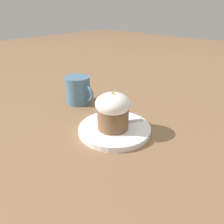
{
  "coord_description": "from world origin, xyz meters",
  "views": [
    {
      "loc": [
        0.36,
        -0.41,
        0.34
      ],
      "look_at": [
        -0.0,
        -0.01,
        0.06
      ],
      "focal_mm": 35.0,
      "sensor_mm": 36.0,
      "label": 1
    }
  ],
  "objects": [
    {
      "name": "coffee_cup",
      "position": [
        -0.24,
        0.07,
        0.05
      ],
      "size": [
        0.13,
        0.09,
        0.1
      ],
      "color": "teal",
      "rests_on": "ground_plane"
    },
    {
      "name": "carrot_cake",
      "position": [
        -0.0,
        -0.01,
        0.07
      ],
      "size": [
        0.1,
        0.1,
        0.11
      ],
      "color": "brown",
      "rests_on": "dessert_plate"
    },
    {
      "name": "dessert_plate",
      "position": [
        0.0,
        0.0,
        0.01
      ],
      "size": [
        0.21,
        0.21,
        0.02
      ],
      "color": "white",
      "rests_on": "ground_plane"
    },
    {
      "name": "spoon",
      "position": [
        -0.01,
        0.01,
        0.02
      ],
      "size": [
        0.08,
        0.12,
        0.01
      ],
      "color": "#B7B7BC",
      "rests_on": "dessert_plate"
    },
    {
      "name": "ground_plane",
      "position": [
        0.0,
        0.0,
        0.0
      ],
      "size": [
        4.0,
        4.0,
        0.0
      ],
      "primitive_type": "plane",
      "color": "#846042"
    }
  ]
}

